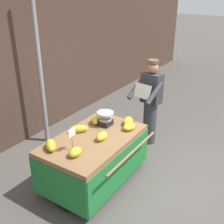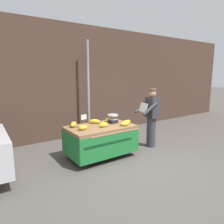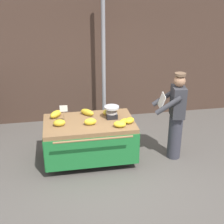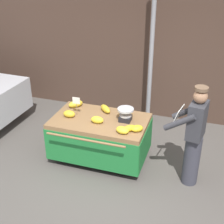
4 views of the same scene
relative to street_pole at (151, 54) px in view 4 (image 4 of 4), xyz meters
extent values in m
plane|color=#514C47|center=(-0.02, -2.32, -1.59)|extent=(60.00, 60.00, 0.00)
cube|color=#473328|center=(-0.02, 0.53, 0.27)|extent=(16.00, 0.24, 3.72)
cylinder|color=gray|center=(0.00, 0.00, 0.00)|extent=(0.09, 0.09, 3.18)
cube|color=olive|center=(-0.53, -1.61, -0.80)|extent=(1.67, 1.01, 0.08)
cylinder|color=black|center=(-1.29, -1.61, -1.23)|extent=(0.05, 0.71, 0.71)
cylinder|color=#B7B7BC|center=(-1.32, -1.61, -1.23)|extent=(0.01, 0.13, 0.13)
cylinder|color=black|center=(0.22, -1.61, -1.23)|extent=(0.05, 0.71, 0.71)
cylinder|color=#B7B7BC|center=(0.25, -1.61, -1.23)|extent=(0.01, 0.13, 0.13)
cylinder|color=#4C4742|center=(-0.53, -1.19, -1.22)|extent=(0.05, 0.05, 0.74)
cube|color=#1E7233|center=(-0.53, -2.12, -1.14)|extent=(1.67, 0.02, 0.60)
cube|color=#1E7233|center=(-0.53, -1.11, -1.14)|extent=(1.67, 0.02, 0.60)
cube|color=#1E7233|center=(-1.37, -1.61, -1.14)|extent=(0.02, 1.01, 0.60)
cube|color=#1E7233|center=(0.30, -1.61, -1.14)|extent=(0.02, 1.01, 0.60)
cylinder|color=olive|center=(-0.53, -2.30, -0.78)|extent=(1.33, 0.04, 0.04)
cube|color=black|center=(-0.09, -1.53, -0.72)|extent=(0.20, 0.20, 0.09)
cylinder|color=#B7B7BC|center=(-0.09, -1.53, -0.62)|extent=(0.02, 0.02, 0.11)
cylinder|color=#B7B7BC|center=(-0.09, -1.53, -0.55)|extent=(0.28, 0.28, 0.04)
cylinder|color=#B7B7BC|center=(-0.09, -1.53, -0.65)|extent=(0.21, 0.21, 0.03)
cylinder|color=#997A51|center=(-0.98, -1.58, -0.65)|extent=(0.01, 0.01, 0.22)
cube|color=white|center=(-0.98, -1.59, -0.48)|extent=(0.14, 0.01, 0.12)
ellipsoid|color=yellow|center=(-0.53, -1.76, -0.70)|extent=(0.23, 0.13, 0.12)
ellipsoid|color=yellow|center=(-0.13, -1.36, -0.70)|extent=(0.27, 0.25, 0.13)
ellipsoid|color=yellow|center=(-0.02, -1.95, -0.71)|extent=(0.26, 0.21, 0.11)
ellipsoid|color=gold|center=(-1.08, -1.71, -0.70)|extent=(0.22, 0.15, 0.12)
ellipsoid|color=gold|center=(0.19, -1.82, -0.71)|extent=(0.25, 0.24, 0.10)
ellipsoid|color=gold|center=(0.06, -1.85, -0.71)|extent=(0.24, 0.25, 0.11)
ellipsoid|color=gold|center=(-0.53, -1.32, -0.70)|extent=(0.29, 0.29, 0.12)
ellipsoid|color=gold|center=(-1.13, -1.31, -0.70)|extent=(0.29, 0.31, 0.13)
cylinder|color=#383842|center=(1.10, -1.79, -1.15)|extent=(0.26, 0.26, 0.88)
cube|color=#333338|center=(1.10, -1.79, -0.42)|extent=(0.29, 0.41, 0.58)
sphere|color=#9E7051|center=(1.10, -1.79, -0.02)|extent=(0.21, 0.21, 0.21)
cylinder|color=brown|center=(1.10, -1.79, 0.10)|extent=(0.20, 0.20, 0.05)
cylinder|color=#333338|center=(0.86, -1.96, -0.41)|extent=(0.49, 0.17, 0.37)
cylinder|color=#333338|center=(0.93, -1.55, -0.41)|extent=(0.49, 0.17, 0.37)
cube|color=silver|center=(0.81, -1.74, -0.40)|extent=(0.15, 0.35, 0.25)
cylinder|color=black|center=(-3.36, -0.53, -1.29)|extent=(0.60, 0.20, 0.60)
camera|label=1|loc=(-3.48, -3.86, 1.34)|focal=44.37mm
camera|label=2|loc=(-3.18, -5.95, 0.54)|focal=33.07mm
camera|label=3|loc=(-1.05, -6.82, 1.64)|focal=49.72mm
camera|label=4|loc=(1.18, -6.13, 1.85)|focal=50.18mm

